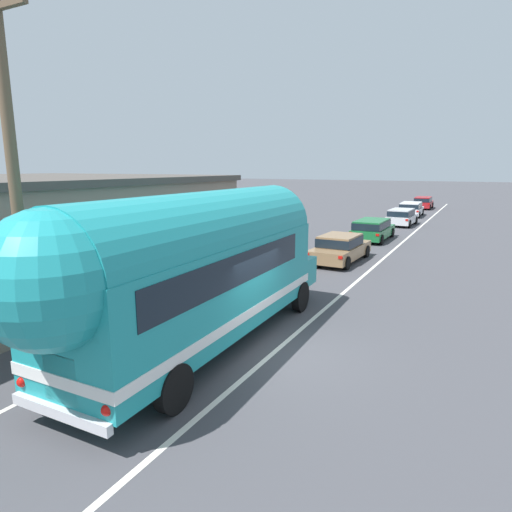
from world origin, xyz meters
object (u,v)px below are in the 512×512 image
at_px(car_fifth, 423,202).
at_px(painted_bus, 194,266).
at_px(utility_pole, 14,182).
at_px(car_lead, 340,247).
at_px(car_fourth, 411,208).
at_px(car_second, 372,228).
at_px(car_third, 402,216).

bearing_deg(car_fifth, painted_bus, -89.79).
relative_size(utility_pole, car_lead, 1.77).
bearing_deg(car_fifth, car_fourth, -90.07).
height_order(utility_pole, car_second, utility_pole).
height_order(utility_pole, painted_bus, utility_pole).
relative_size(painted_bus, car_third, 2.63).
relative_size(car_fourth, car_fifth, 1.05).
distance_m(car_fourth, car_fifth, 8.77).
bearing_deg(car_fifth, car_third, -88.63).
distance_m(car_second, car_fourth, 15.95).
xyz_separation_m(painted_bus, car_second, (-0.18, 19.90, -1.51)).
bearing_deg(painted_bus, car_lead, 90.42).
xyz_separation_m(car_second, car_fourth, (0.00, 15.95, 0.01)).
xyz_separation_m(painted_bus, car_fourth, (-0.18, 35.85, -1.51)).
relative_size(painted_bus, car_lead, 2.37).
bearing_deg(car_second, car_fifth, 89.97).
bearing_deg(car_fourth, car_lead, -89.79).
height_order(utility_pole, car_third, utility_pole).
height_order(car_fourth, car_fifth, same).
bearing_deg(painted_bus, car_third, 89.55).
xyz_separation_m(car_third, car_fourth, (-0.40, 7.48, 0.02)).
height_order(car_lead, car_fifth, same).
height_order(car_second, car_third, same).
bearing_deg(car_lead, utility_pole, -98.45).
relative_size(car_third, car_fifth, 0.99).
bearing_deg(car_fifth, car_second, -90.03).
xyz_separation_m(car_lead, car_second, (-0.09, 7.34, 0.05)).
bearing_deg(painted_bus, car_second, 90.52).
relative_size(utility_pole, car_fourth, 1.85).
bearing_deg(car_second, car_fourth, 89.99).
bearing_deg(car_third, car_fourth, 93.07).
bearing_deg(car_third, car_fifth, 91.37).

